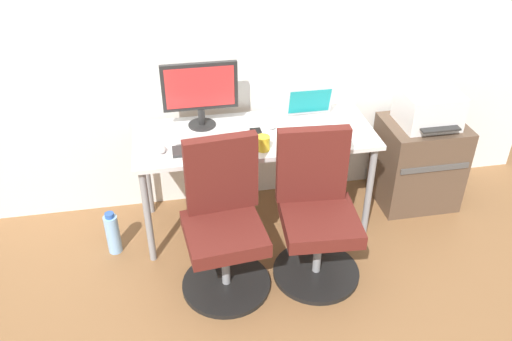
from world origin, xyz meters
TOP-DOWN VIEW (x-y plane):
  - ground_plane at (0.00, 0.00)m, footprint 5.28×5.28m
  - back_wall at (0.00, 0.39)m, footprint 4.40×0.04m
  - desk at (0.00, 0.00)m, footprint 1.54×0.62m
  - office_chair_left at (-0.28, -0.52)m, footprint 0.54×0.54m
  - office_chair_right at (0.28, -0.52)m, footprint 0.54×0.54m
  - side_cabinet at (1.21, 0.06)m, footprint 0.55×0.47m
  - printer at (1.21, 0.06)m, footprint 0.38×0.40m
  - water_bottle_on_floor at (-0.96, -0.13)m, footprint 0.09×0.09m
  - desktop_monitor at (-0.32, 0.17)m, footprint 0.48×0.18m
  - open_laptop at (0.40, 0.07)m, footprint 0.31×0.27m
  - keyboard_by_monitor at (-0.36, -0.15)m, footprint 0.34×0.12m
  - keyboard_by_laptop at (-0.33, -0.02)m, footprint 0.34×0.12m
  - mouse_by_monitor at (-0.59, -0.12)m, footprint 0.06×0.10m
  - mouse_by_laptop at (0.12, 0.06)m, footprint 0.06×0.10m
  - coffee_mug at (0.01, -0.21)m, footprint 0.08×0.08m
  - pen_cup at (0.36, 0.25)m, footprint 0.07×0.07m
  - phone_near_monitor at (0.01, -0.01)m, footprint 0.07×0.14m
  - notebook at (0.25, -0.20)m, footprint 0.21×0.15m

SIDE VIEW (x-z plane):
  - ground_plane at x=0.00m, z-range 0.00..0.00m
  - water_bottle_on_floor at x=-0.96m, z-range -0.01..0.30m
  - side_cabinet at x=1.21m, z-range 0.00..0.64m
  - office_chair_left at x=-0.28m, z-range -0.05..0.89m
  - office_chair_right at x=0.28m, z-range -0.05..0.89m
  - desk at x=0.00m, z-range 0.29..1.01m
  - phone_near_monitor at x=0.01m, z-range 0.72..0.73m
  - keyboard_by_monitor at x=-0.36m, z-range 0.72..0.74m
  - keyboard_by_laptop at x=-0.33m, z-range 0.72..0.74m
  - notebook at x=0.25m, z-range 0.72..0.74m
  - mouse_by_monitor at x=-0.59m, z-range 0.72..0.75m
  - mouse_by_laptop at x=0.12m, z-range 0.72..0.75m
  - printer at x=1.21m, z-range 0.64..0.88m
  - coffee_mug at x=0.01m, z-range 0.72..0.81m
  - pen_cup at x=0.36m, z-range 0.72..0.82m
  - open_laptop at x=0.40m, z-range 0.66..0.88m
  - desktop_monitor at x=-0.32m, z-range 0.75..1.18m
  - back_wall at x=0.00m, z-range 0.00..2.60m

